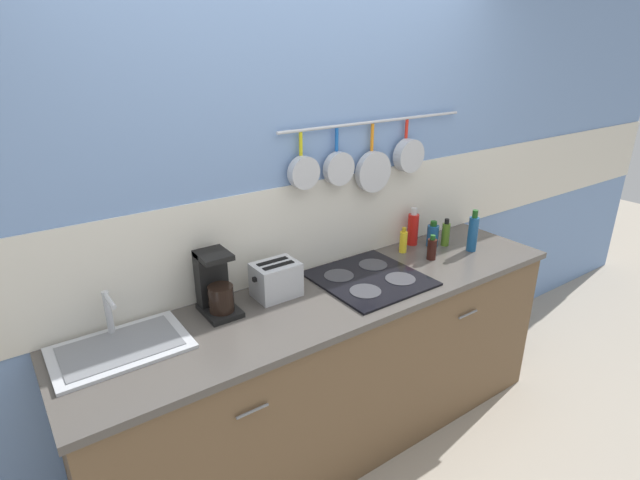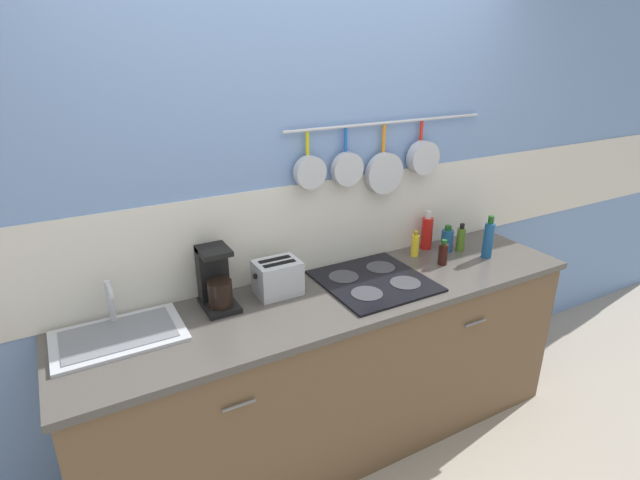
{
  "view_description": "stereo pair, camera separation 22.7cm",
  "coord_description": "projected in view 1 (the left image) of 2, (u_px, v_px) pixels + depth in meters",
  "views": [
    {
      "loc": [
        -1.33,
        -1.73,
        2.07
      ],
      "look_at": [
        -0.11,
        0.0,
        1.23
      ],
      "focal_mm": 28.0,
      "sensor_mm": 36.0,
      "label": 1
    },
    {
      "loc": [
        -1.14,
        -1.85,
        2.07
      ],
      "look_at": [
        -0.11,
        0.0,
        1.23
      ],
      "focal_mm": 28.0,
      "sensor_mm": 36.0,
      "label": 2
    }
  ],
  "objects": [
    {
      "name": "countertop",
      "position": [
        338.0,
        296.0,
        2.46
      ],
      "size": [
        2.61,
        0.61,
        0.03
      ],
      "color": "#4C4742",
      "rests_on": "cabinet_base"
    },
    {
      "name": "cabinet_base",
      "position": [
        337.0,
        374.0,
        2.63
      ],
      "size": [
        2.57,
        0.59,
        0.89
      ],
      "color": "brown",
      "rests_on": "ground_plane"
    },
    {
      "name": "bottle_olive_oil",
      "position": [
        413.0,
        228.0,
        3.0
      ],
      "size": [
        0.07,
        0.07,
        0.23
      ],
      "color": "red",
      "rests_on": "countertop"
    },
    {
      "name": "wall_back",
      "position": [
        299.0,
        206.0,
        2.58
      ],
      "size": [
        7.2,
        0.15,
        2.6
      ],
      "color": "#7293C6",
      "rests_on": "ground_plane"
    },
    {
      "name": "bottle_dish_soap",
      "position": [
        403.0,
        241.0,
        2.9
      ],
      "size": [
        0.04,
        0.04,
        0.15
      ],
      "color": "yellow",
      "rests_on": "countertop"
    },
    {
      "name": "sink_basin",
      "position": [
        120.0,
        345.0,
        2.0
      ],
      "size": [
        0.52,
        0.34,
        0.21
      ],
      "color": "#B7BABF",
      "rests_on": "countertop"
    },
    {
      "name": "toaster",
      "position": [
        276.0,
        280.0,
        2.4
      ],
      "size": [
        0.23,
        0.16,
        0.17
      ],
      "color": "#B7BABF",
      "rests_on": "countertop"
    },
    {
      "name": "ground_plane",
      "position": [
        336.0,
        439.0,
        2.79
      ],
      "size": [
        12.0,
        12.0,
        0.0
      ],
      "primitive_type": "plane",
      "color": "#9E9384"
    },
    {
      "name": "bottle_sesame_oil",
      "position": [
        433.0,
        235.0,
        2.99
      ],
      "size": [
        0.07,
        0.07,
        0.16
      ],
      "color": "navy",
      "rests_on": "countertop"
    },
    {
      "name": "bottle_cooking_wine",
      "position": [
        473.0,
        233.0,
        2.91
      ],
      "size": [
        0.06,
        0.06,
        0.25
      ],
      "color": "navy",
      "rests_on": "countertop"
    },
    {
      "name": "bottle_vinegar",
      "position": [
        432.0,
        249.0,
        2.81
      ],
      "size": [
        0.05,
        0.05,
        0.14
      ],
      "color": "#33140F",
      "rests_on": "countertop"
    },
    {
      "name": "bottle_hot_sauce",
      "position": [
        446.0,
        234.0,
        3.0
      ],
      "size": [
        0.05,
        0.05,
        0.17
      ],
      "color": "#4C721E",
      "rests_on": "countertop"
    },
    {
      "name": "coffee_maker",
      "position": [
        215.0,
        286.0,
        2.25
      ],
      "size": [
        0.15,
        0.21,
        0.29
      ],
      "color": "black",
      "rests_on": "countertop"
    },
    {
      "name": "cooktop",
      "position": [
        369.0,
        278.0,
        2.59
      ],
      "size": [
        0.52,
        0.53,
        0.01
      ],
      "color": "black",
      "rests_on": "countertop"
    }
  ]
}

